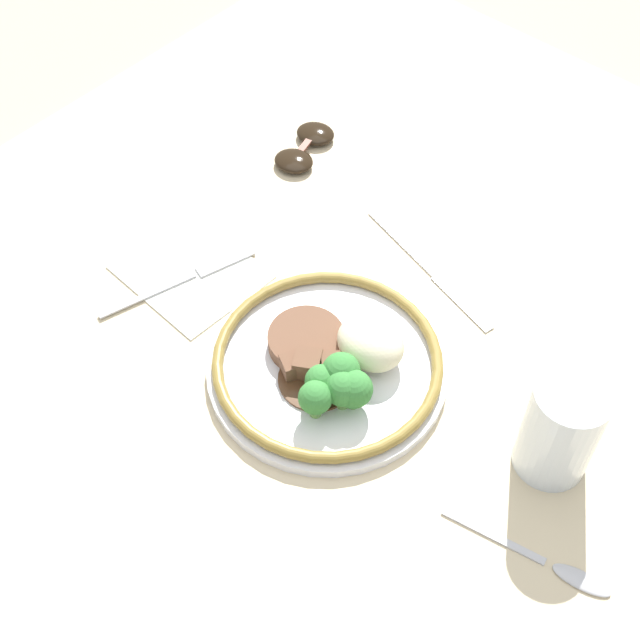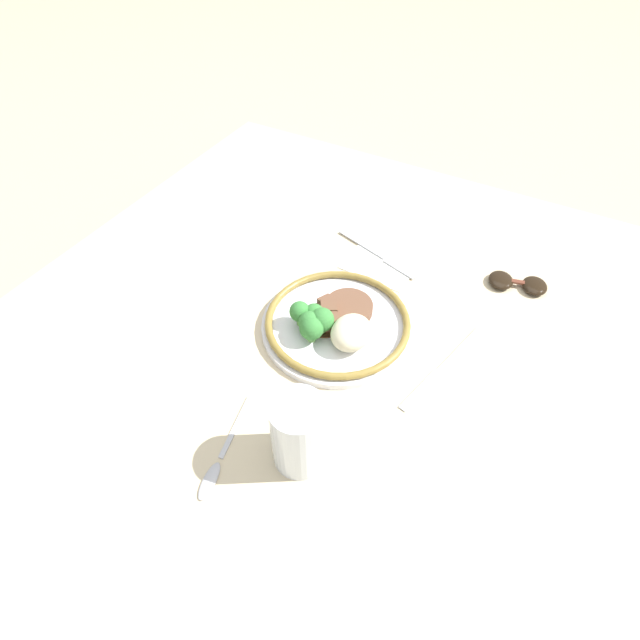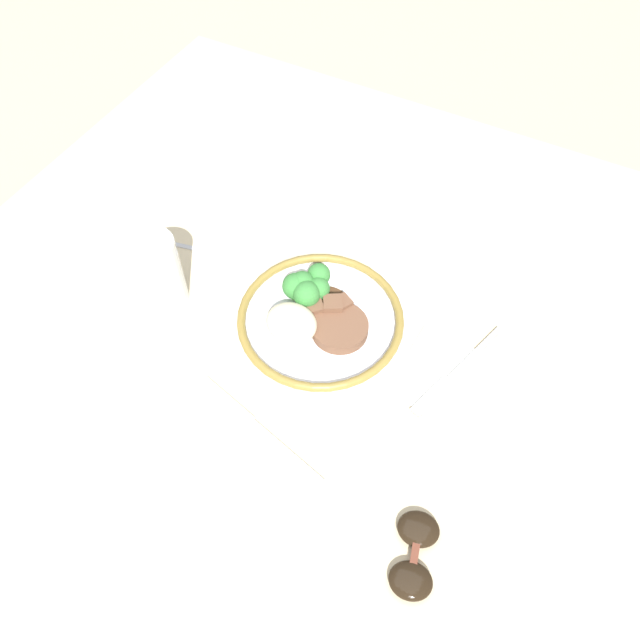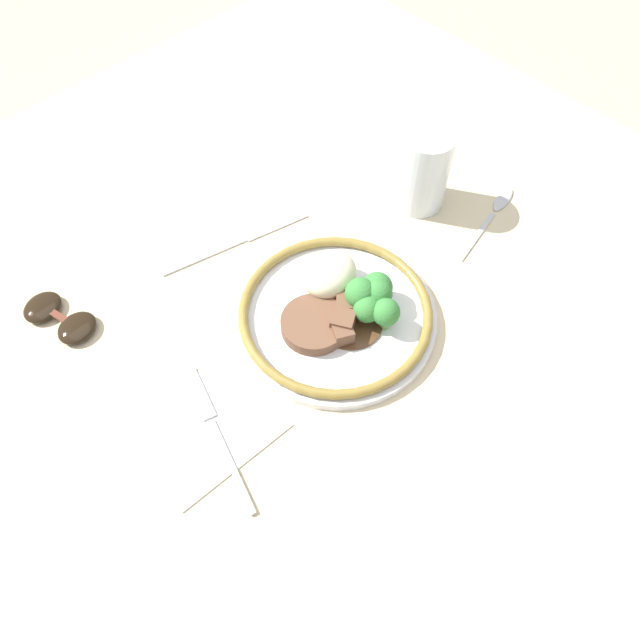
{
  "view_description": "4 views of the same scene",
  "coord_description": "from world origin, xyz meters",
  "px_view_note": "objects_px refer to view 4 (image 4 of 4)",
  "views": [
    {
      "loc": [
        0.32,
        -0.44,
        0.8
      ],
      "look_at": [
        -0.05,
        -0.02,
        0.08
      ],
      "focal_mm": 50.0,
      "sensor_mm": 36.0,
      "label": 1
    },
    {
      "loc": [
        0.47,
        0.2,
        0.65
      ],
      "look_at": [
        -0.0,
        -0.06,
        0.07
      ],
      "focal_mm": 28.0,
      "sensor_mm": 36.0,
      "label": 2
    },
    {
      "loc": [
        -0.26,
        0.41,
        0.77
      ],
      "look_at": [
        -0.03,
        -0.03,
        0.08
      ],
      "focal_mm": 35.0,
      "sensor_mm": 36.0,
      "label": 3
    },
    {
      "loc": [
        -0.33,
        -0.33,
        0.68
      ],
      "look_at": [
        -0.05,
        -0.04,
        0.07
      ],
      "focal_mm": 35.0,
      "sensor_mm": 36.0,
      "label": 4
    }
  ],
  "objects_px": {
    "plate": "(339,309)",
    "fork": "(212,423)",
    "knife": "(242,241)",
    "sunglasses": "(60,317)",
    "spoon": "(497,208)",
    "juice_glass": "(423,174)"
  },
  "relations": [
    {
      "from": "plate",
      "to": "knife",
      "type": "bearing_deg",
      "value": 91.49
    },
    {
      "from": "juice_glass",
      "to": "knife",
      "type": "height_order",
      "value": "juice_glass"
    },
    {
      "from": "fork",
      "to": "sunglasses",
      "type": "relative_size",
      "value": 1.67
    },
    {
      "from": "plate",
      "to": "fork",
      "type": "distance_m",
      "value": 0.2
    },
    {
      "from": "plate",
      "to": "fork",
      "type": "bearing_deg",
      "value": -178.98
    },
    {
      "from": "fork",
      "to": "spoon",
      "type": "xyz_separation_m",
      "value": [
        0.49,
        -0.02,
        -0.0
      ]
    },
    {
      "from": "juice_glass",
      "to": "spoon",
      "type": "height_order",
      "value": "juice_glass"
    },
    {
      "from": "sunglasses",
      "to": "juice_glass",
      "type": "bearing_deg",
      "value": -34.07
    },
    {
      "from": "knife",
      "to": "sunglasses",
      "type": "relative_size",
      "value": 1.91
    },
    {
      "from": "juice_glass",
      "to": "sunglasses",
      "type": "height_order",
      "value": "juice_glass"
    },
    {
      "from": "plate",
      "to": "spoon",
      "type": "height_order",
      "value": "plate"
    },
    {
      "from": "fork",
      "to": "knife",
      "type": "relative_size",
      "value": 0.87
    },
    {
      "from": "fork",
      "to": "sunglasses",
      "type": "distance_m",
      "value": 0.24
    },
    {
      "from": "fork",
      "to": "juice_glass",
      "type": "bearing_deg",
      "value": -64.13
    },
    {
      "from": "fork",
      "to": "plate",
      "type": "bearing_deg",
      "value": -71.94
    },
    {
      "from": "spoon",
      "to": "juice_glass",
      "type": "bearing_deg",
      "value": 115.71
    },
    {
      "from": "knife",
      "to": "sunglasses",
      "type": "xyz_separation_m",
      "value": [
        -0.24,
        0.06,
        0.01
      ]
    },
    {
      "from": "juice_glass",
      "to": "sunglasses",
      "type": "relative_size",
      "value": 1.05
    },
    {
      "from": "knife",
      "to": "spoon",
      "type": "height_order",
      "value": "spoon"
    },
    {
      "from": "juice_glass",
      "to": "spoon",
      "type": "relative_size",
      "value": 0.72
    },
    {
      "from": "plate",
      "to": "spoon",
      "type": "distance_m",
      "value": 0.29
    },
    {
      "from": "juice_glass",
      "to": "sunglasses",
      "type": "bearing_deg",
      "value": 159.93
    }
  ]
}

